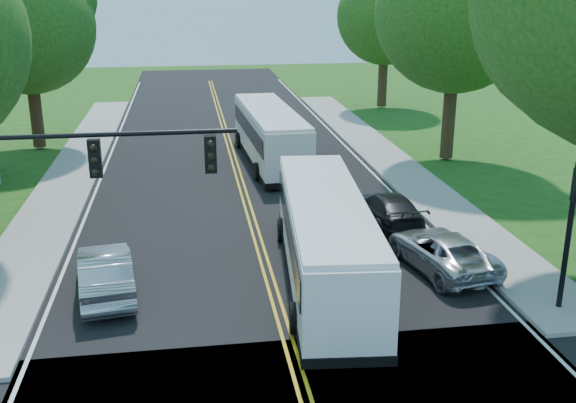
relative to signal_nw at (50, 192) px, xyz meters
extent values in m
cube|color=black|center=(5.86, 11.57, -4.37)|extent=(14.00, 96.00, 0.01)
cube|color=gold|center=(5.86, 15.57, -4.36)|extent=(0.36, 70.00, 0.01)
cube|color=silver|center=(-0.94, 15.57, -4.36)|extent=(0.12, 70.00, 0.01)
cube|color=silver|center=(12.66, 15.57, -4.36)|extent=(0.12, 70.00, 0.01)
cube|color=gray|center=(-2.44, 18.57, -4.30)|extent=(2.60, 40.00, 0.15)
cube|color=gray|center=(14.16, 18.57, -4.30)|extent=(2.60, 40.00, 0.15)
cylinder|color=#382416|center=(-5.14, 23.57, -2.03)|extent=(0.70, 0.70, 4.40)
sphere|color=#457422|center=(-5.14, 23.57, 2.64)|extent=(7.60, 7.60, 7.60)
cylinder|color=#382416|center=(17.36, 17.57, -1.73)|extent=(0.70, 0.70, 5.00)
sphere|color=#457422|center=(17.36, 17.57, 3.50)|extent=(8.40, 8.40, 8.40)
cylinder|color=#382416|center=(18.36, 33.57, -2.03)|extent=(0.70, 0.70, 4.40)
sphere|color=#457422|center=(18.36, 33.57, 2.51)|extent=(7.20, 7.20, 7.20)
cylinder|color=black|center=(1.16, 0.07, 1.37)|extent=(7.00, 0.12, 0.12)
cube|color=black|center=(1.16, -0.08, 0.82)|extent=(0.30, 0.22, 0.95)
cube|color=black|center=(3.96, -0.08, 0.82)|extent=(0.30, 0.22, 0.95)
cylinder|color=black|center=(14.06, 0.07, -2.03)|extent=(0.16, 0.16, 4.40)
cube|color=silver|center=(7.61, 3.17, -2.93)|extent=(3.34, 11.10, 2.55)
cube|color=black|center=(7.61, 3.17, -2.47)|extent=(3.34, 10.35, 0.88)
cube|color=black|center=(8.11, 8.66, -2.61)|extent=(2.27, 0.30, 1.48)
cube|color=orange|center=(8.11, 8.66, -1.77)|extent=(1.58, 0.24, 0.30)
cube|color=black|center=(7.61, 3.17, -4.06)|extent=(3.39, 11.21, 0.28)
cube|color=silver|center=(7.61, 3.17, -1.61)|extent=(3.26, 10.77, 0.20)
cylinder|color=black|center=(9.14, 6.66, -3.92)|extent=(0.38, 0.91, 0.89)
cylinder|color=black|center=(6.74, 6.87, -3.92)|extent=(0.38, 0.91, 0.89)
cylinder|color=black|center=(8.51, -0.26, -3.92)|extent=(0.38, 0.91, 0.89)
cylinder|color=black|center=(6.11, -0.05, -3.92)|extent=(0.38, 0.91, 0.89)
cube|color=silver|center=(7.77, 18.52, -2.92)|extent=(2.90, 11.13, 2.57)
cube|color=black|center=(7.77, 18.52, -2.45)|extent=(2.94, 10.36, 0.89)
cube|color=black|center=(7.51, 24.08, -2.59)|extent=(2.29, 0.21, 1.49)
cube|color=orange|center=(7.51, 24.08, -1.75)|extent=(1.59, 0.18, 0.30)
cube|color=black|center=(7.77, 18.52, -4.06)|extent=(2.96, 11.23, 0.28)
cube|color=silver|center=(7.77, 18.52, -1.58)|extent=(2.84, 10.79, 0.21)
cylinder|color=black|center=(8.81, 22.22, -3.92)|extent=(0.34, 0.91, 0.90)
cylinder|color=black|center=(6.38, 22.11, -3.92)|extent=(0.34, 0.91, 0.90)
cylinder|color=black|center=(9.14, 15.22, -3.92)|extent=(0.34, 0.91, 0.90)
cylinder|color=black|center=(6.72, 15.11, -3.92)|extent=(0.34, 0.91, 0.90)
imported|color=#A3A4A9|center=(0.70, 3.21, -3.63)|extent=(2.21, 4.68, 1.48)
imported|color=#BABCC2|center=(11.71, 3.50, -3.71)|extent=(2.95, 5.03, 1.31)
imported|color=black|center=(11.17, 8.00, -3.70)|extent=(2.13, 4.68, 1.33)
camera|label=1|loc=(3.41, -16.50, 4.91)|focal=42.00mm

